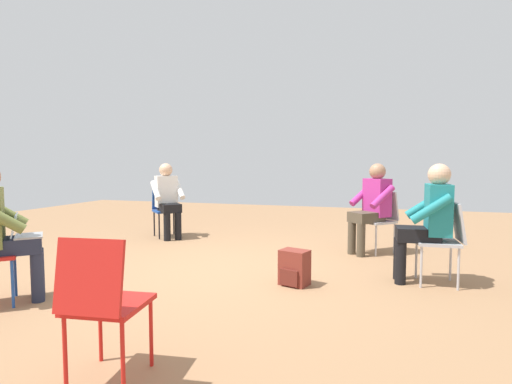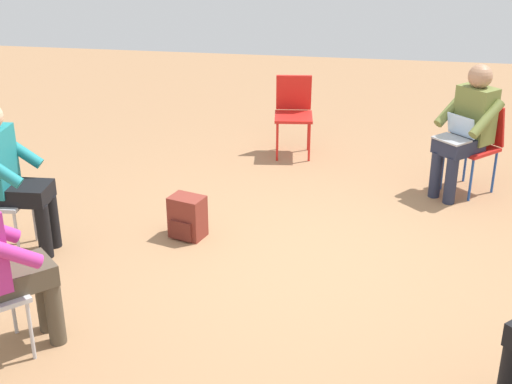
% 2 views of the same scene
% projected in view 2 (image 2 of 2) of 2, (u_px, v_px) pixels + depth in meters
% --- Properties ---
extents(ground_plane, '(14.16, 14.16, 0.00)m').
position_uv_depth(ground_plane, '(305.00, 262.00, 5.60)').
color(ground_plane, '#99704C').
extents(chair_east, '(0.48, 0.44, 0.85)m').
position_uv_depth(chair_east, '(294.00, 109.00, 7.65)').
color(chair_east, red).
rests_on(chair_east, ground).
extents(chair_southeast, '(0.58, 0.58, 0.85)m').
position_uv_depth(chair_southeast, '(477.00, 141.00, 6.73)').
color(chair_southeast, red).
rests_on(chair_southeast, ground).
extents(person_with_laptop, '(0.64, 0.64, 1.24)m').
position_uv_depth(person_with_laptop, '(468.00, 124.00, 6.56)').
color(person_with_laptop, '#23283D').
rests_on(person_with_laptop, ground).
extents(person_in_teal, '(0.51, 0.53, 1.24)m').
position_uv_depth(person_in_teal, '(8.00, 171.00, 5.52)').
color(person_in_teal, black).
rests_on(person_in_teal, ground).
extents(backpack_near_laptop_user, '(0.30, 0.33, 0.36)m').
position_uv_depth(backpack_near_laptop_user, '(188.00, 219.00, 5.95)').
color(backpack_near_laptop_user, maroon).
rests_on(backpack_near_laptop_user, ground).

